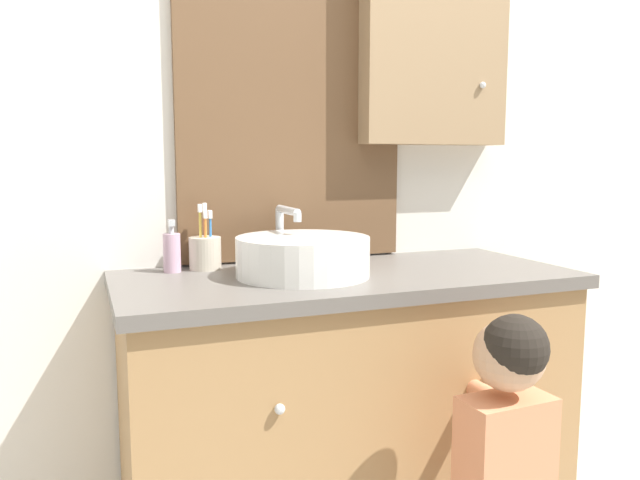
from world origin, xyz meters
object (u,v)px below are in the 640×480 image
at_px(sink_basin, 303,255).
at_px(soap_dispenser, 172,252).
at_px(child_figure, 504,467).
at_px(toothbrush_holder, 205,252).

distance_m(sink_basin, soap_dispenser, 0.36).
bearing_deg(sink_basin, child_figure, -56.50).
height_order(sink_basin, soap_dispenser, sink_basin).
height_order(toothbrush_holder, child_figure, toothbrush_holder).
xyz_separation_m(sink_basin, soap_dispenser, (-0.31, 0.18, 0.00)).
bearing_deg(toothbrush_holder, child_figure, -51.15).
height_order(sink_basin, toothbrush_holder, toothbrush_holder).
height_order(sink_basin, child_figure, sink_basin).
distance_m(sink_basin, toothbrush_holder, 0.29).
relative_size(sink_basin, child_figure, 0.48).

